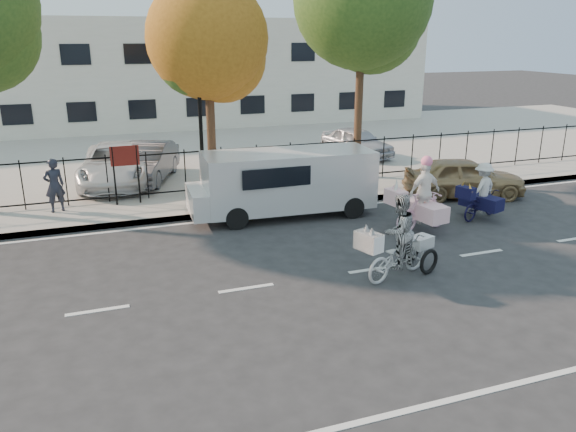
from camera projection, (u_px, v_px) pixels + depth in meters
name	position (u px, v px, depth m)	size (l,w,h in m)	color
ground	(246.00, 288.00, 11.88)	(120.00, 120.00, 0.00)	#333334
road_markings	(246.00, 288.00, 11.87)	(60.00, 9.52, 0.01)	silver
curb	(199.00, 216.00, 16.38)	(60.00, 0.10, 0.15)	#A8A399
sidewalk	(193.00, 206.00, 17.32)	(60.00, 2.20, 0.15)	#A8A399
parking_lot	(156.00, 152.00, 25.29)	(60.00, 15.60, 0.15)	#A8A399
iron_fence	(185.00, 172.00, 18.05)	(58.00, 0.06, 1.50)	black
building	(132.00, 72.00, 33.34)	(34.00, 10.00, 6.00)	silver
lamppost	(200.00, 104.00, 17.17)	(0.36, 0.36, 4.33)	black
street_sign	(125.00, 163.00, 16.94)	(0.85, 0.06, 1.80)	black
zebra_trike	(398.00, 246.00, 12.24)	(2.20, 1.40, 1.89)	silver
unicorn_bike	(422.00, 204.00, 15.13)	(2.11, 1.49, 2.09)	#FFC2DC
bull_bike	(481.00, 197.00, 16.20)	(1.84, 1.30, 1.66)	black
white_van	(285.00, 181.00, 16.37)	(5.46, 2.08, 1.91)	silver
gold_sedan	(464.00, 177.00, 18.41)	(1.56, 3.87, 1.32)	#9F8256
pedestrian	(54.00, 185.00, 16.31)	(0.58, 0.38, 1.59)	black
lot_car_b	(116.00, 164.00, 19.50)	(2.29, 4.96, 1.38)	silver
lot_car_c	(147.00, 162.00, 19.84)	(1.42, 4.07, 1.34)	#45464C
lot_car_d	(357.00, 142.00, 23.91)	(1.45, 3.59, 1.22)	#B2B4BB
tree_mid	(212.00, 44.00, 17.37)	(3.77, 3.77, 6.91)	#442D1D
tree_east	(365.00, 6.00, 18.98)	(4.70, 4.70, 8.62)	#442D1D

